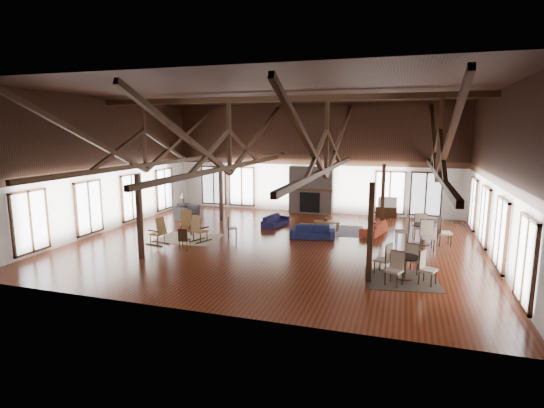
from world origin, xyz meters
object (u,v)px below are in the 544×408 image
(coffee_table, at_px, (327,222))
(cafe_table_far, at_px, (423,231))
(sofa_orange, at_px, (374,228))
(sofa_navy_front, at_px, (312,232))
(tv_console, at_px, (386,212))
(armchair, at_px, (186,213))
(cafe_table_near, at_px, (405,263))
(sofa_navy_left, at_px, (275,221))

(coffee_table, relative_size, cafe_table_far, 0.56)
(sofa_orange, bearing_deg, cafe_table_far, 74.40)
(sofa_navy_front, bearing_deg, sofa_orange, 23.03)
(sofa_navy_front, distance_m, tv_console, 6.26)
(armchair, bearing_deg, tv_console, -58.24)
(sofa_orange, relative_size, cafe_table_far, 0.80)
(sofa_orange, distance_m, cafe_table_near, 5.79)
(coffee_table, height_order, cafe_table_far, cafe_table_far)
(tv_console, bearing_deg, coffee_table, -121.62)
(sofa_navy_front, height_order, sofa_navy_left, sofa_navy_front)
(cafe_table_far, bearing_deg, coffee_table, 163.56)
(sofa_navy_left, distance_m, cafe_table_far, 6.81)
(sofa_navy_left, bearing_deg, sofa_orange, -82.41)
(tv_console, bearing_deg, cafe_table_near, -84.27)
(armchair, bearing_deg, cafe_table_near, -107.93)
(sofa_navy_front, height_order, cafe_table_far, cafe_table_far)
(sofa_navy_front, relative_size, sofa_orange, 1.06)
(cafe_table_far, bearing_deg, sofa_navy_left, 168.09)
(coffee_table, relative_size, armchair, 1.12)
(sofa_orange, height_order, tv_console, tv_console)
(sofa_navy_front, relative_size, cafe_table_far, 0.85)
(sofa_navy_left, height_order, cafe_table_near, cafe_table_near)
(sofa_orange, bearing_deg, tv_console, -170.16)
(sofa_navy_front, height_order, sofa_orange, sofa_navy_front)
(coffee_table, bearing_deg, armchair, 164.07)
(armchair, xyz_separation_m, cafe_table_near, (10.77, -5.88, 0.14))
(cafe_table_near, relative_size, tv_console, 1.79)
(armchair, distance_m, cafe_table_far, 11.56)
(sofa_navy_left, xyz_separation_m, sofa_orange, (4.63, -0.21, 0.00))
(armchair, xyz_separation_m, cafe_table_far, (11.46, -1.44, 0.21))
(cafe_table_near, xyz_separation_m, cafe_table_far, (0.70, 4.45, 0.07))
(sofa_orange, relative_size, cafe_table_near, 0.92)
(sofa_orange, xyz_separation_m, coffee_table, (-2.10, 0.03, 0.12))
(sofa_navy_front, bearing_deg, coffee_table, 68.11)
(cafe_table_near, height_order, cafe_table_far, cafe_table_far)
(sofa_navy_front, xyz_separation_m, tv_console, (2.80, 5.60, -0.00))
(cafe_table_near, bearing_deg, sofa_orange, 103.22)
(sofa_orange, distance_m, cafe_table_far, 2.36)
(sofa_navy_front, relative_size, armchair, 1.69)
(coffee_table, relative_size, tv_console, 1.15)
(sofa_navy_front, distance_m, sofa_navy_left, 2.83)
(coffee_table, xyz_separation_m, tv_console, (2.46, 3.99, -0.11))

